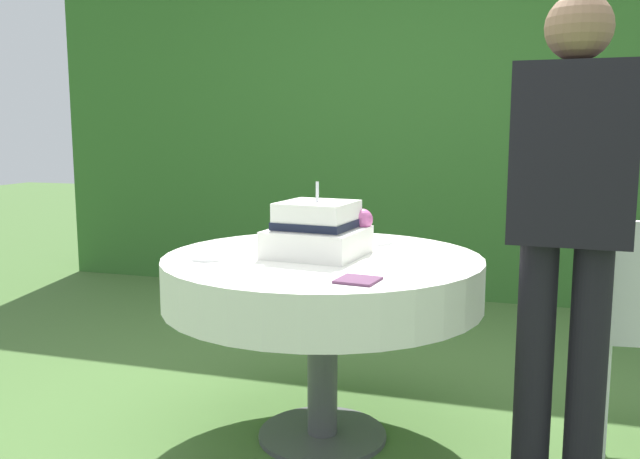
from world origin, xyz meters
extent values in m
plane|color=#476B33|center=(0.00, 0.00, 0.00)|extent=(20.00, 20.00, 0.00)
cube|color=#336628|center=(0.00, 2.61, 1.32)|extent=(5.79, 0.54, 2.63)
cylinder|color=#4C4C51|center=(0.00, 0.00, 0.01)|extent=(0.50, 0.50, 0.02)
cylinder|color=#4C4C51|center=(0.00, 0.00, 0.35)|extent=(0.12, 0.12, 0.70)
cylinder|color=olive|center=(0.00, 0.00, 0.71)|extent=(1.18, 1.18, 0.03)
cylinder|color=white|center=(0.00, 0.00, 0.63)|extent=(1.21, 1.21, 0.18)
cube|color=white|center=(-0.02, 0.00, 0.78)|extent=(0.37, 0.37, 0.10)
cube|color=white|center=(-0.02, 0.00, 0.88)|extent=(0.29, 0.29, 0.10)
cube|color=black|center=(-0.02, 0.00, 0.85)|extent=(0.30, 0.30, 0.03)
sphere|color=#C6599E|center=(0.12, 0.12, 0.85)|extent=(0.08, 0.08, 0.08)
cylinder|color=silver|center=(-0.02, 0.00, 0.97)|extent=(0.01, 0.01, 0.08)
cylinder|color=white|center=(-0.38, -0.19, 0.73)|extent=(0.13, 0.13, 0.01)
cylinder|color=white|center=(0.13, 0.34, 0.73)|extent=(0.14, 0.14, 0.01)
cube|color=#603856|center=(0.23, -0.38, 0.73)|extent=(0.14, 0.14, 0.01)
cylinder|color=white|center=(0.99, 0.44, 0.23)|extent=(0.03, 0.03, 0.45)
cylinder|color=white|center=(1.03, 0.12, 0.23)|extent=(0.03, 0.03, 0.45)
cylinder|color=black|center=(0.94, -0.19, 0.42)|extent=(0.12, 0.12, 0.85)
cylinder|color=black|center=(0.78, -0.19, 0.42)|extent=(0.12, 0.12, 0.85)
cube|color=black|center=(0.86, -0.19, 1.12)|extent=(0.37, 0.21, 0.55)
sphere|color=#8C664C|center=(0.86, -0.19, 1.50)|extent=(0.20, 0.20, 0.20)
camera|label=1|loc=(0.75, -2.40, 1.21)|focal=37.98mm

